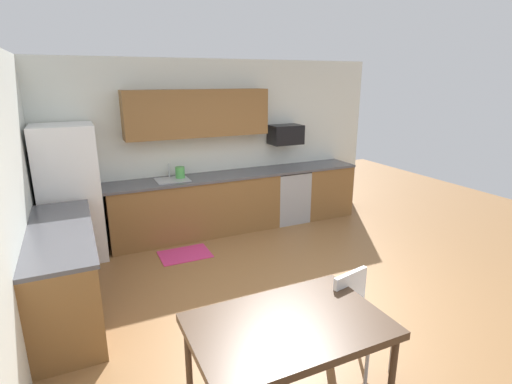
{
  "coord_description": "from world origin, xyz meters",
  "views": [
    {
      "loc": [
        -2.06,
        -3.39,
        2.41
      ],
      "look_at": [
        0.0,
        1.0,
        1.0
      ],
      "focal_mm": 27.52,
      "sensor_mm": 36.0,
      "label": 1
    }
  ],
  "objects_px": {
    "kettle": "(180,173)",
    "microwave": "(286,135)",
    "oven_range": "(287,195)",
    "dining_table": "(289,330)",
    "chair_near_table": "(358,315)",
    "refrigerator": "(70,194)"
  },
  "relations": [
    {
      "from": "dining_table",
      "to": "kettle",
      "type": "bearing_deg",
      "value": 87.16
    },
    {
      "from": "oven_range",
      "to": "kettle",
      "type": "xyz_separation_m",
      "value": [
        -1.85,
        0.05,
        0.56
      ]
    },
    {
      "from": "oven_range",
      "to": "microwave",
      "type": "height_order",
      "value": "microwave"
    },
    {
      "from": "dining_table",
      "to": "chair_near_table",
      "type": "distance_m",
      "value": 0.8
    },
    {
      "from": "chair_near_table",
      "to": "kettle",
      "type": "xyz_separation_m",
      "value": [
        -0.58,
        3.51,
        0.52
      ]
    },
    {
      "from": "kettle",
      "to": "oven_range",
      "type": "bearing_deg",
      "value": -1.55
    },
    {
      "from": "chair_near_table",
      "to": "kettle",
      "type": "distance_m",
      "value": 3.59
    },
    {
      "from": "dining_table",
      "to": "chair_near_table",
      "type": "height_order",
      "value": "chair_near_table"
    },
    {
      "from": "kettle",
      "to": "microwave",
      "type": "bearing_deg",
      "value": 1.55
    },
    {
      "from": "oven_range",
      "to": "kettle",
      "type": "height_order",
      "value": "kettle"
    },
    {
      "from": "dining_table",
      "to": "chair_near_table",
      "type": "relative_size",
      "value": 1.65
    },
    {
      "from": "dining_table",
      "to": "kettle",
      "type": "xyz_separation_m",
      "value": [
        0.18,
        3.66,
        0.34
      ]
    },
    {
      "from": "microwave",
      "to": "kettle",
      "type": "distance_m",
      "value": 1.91
    },
    {
      "from": "chair_near_table",
      "to": "refrigerator",
      "type": "bearing_deg",
      "value": 122.1
    },
    {
      "from": "chair_near_table",
      "to": "kettle",
      "type": "bearing_deg",
      "value": 99.42
    },
    {
      "from": "microwave",
      "to": "dining_table",
      "type": "relative_size",
      "value": 0.39
    },
    {
      "from": "oven_range",
      "to": "dining_table",
      "type": "distance_m",
      "value": 4.15
    },
    {
      "from": "microwave",
      "to": "kettle",
      "type": "relative_size",
      "value": 2.7
    },
    {
      "from": "refrigerator",
      "to": "chair_near_table",
      "type": "xyz_separation_m",
      "value": [
        2.12,
        -3.38,
        -0.42
      ]
    },
    {
      "from": "oven_range",
      "to": "kettle",
      "type": "distance_m",
      "value": 1.94
    },
    {
      "from": "refrigerator",
      "to": "oven_range",
      "type": "relative_size",
      "value": 2.03
    },
    {
      "from": "oven_range",
      "to": "kettle",
      "type": "bearing_deg",
      "value": 178.45
    }
  ]
}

